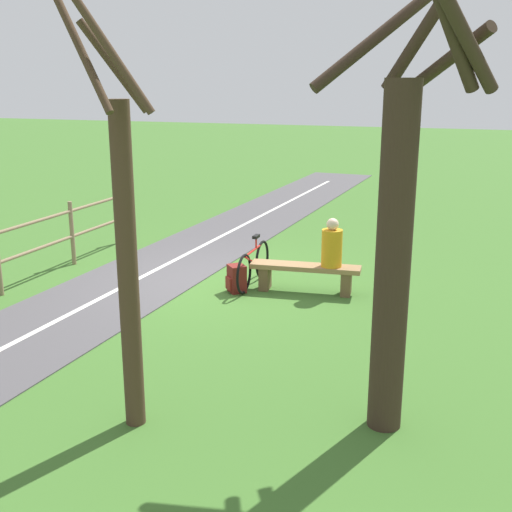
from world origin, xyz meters
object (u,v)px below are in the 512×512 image
at_px(bicycle, 253,265).
at_px(tree_mid_field, 399,221).
at_px(tree_far_left, 124,248).
at_px(person_seated, 332,246).
at_px(bench, 305,273).
at_px(backpack, 236,279).

relative_size(bicycle, tree_mid_field, 0.36).
xyz_separation_m(bicycle, tree_far_left, (-0.42, 4.79, 1.52)).
bearing_deg(person_seated, tree_far_left, 72.33).
height_order(person_seated, bicycle, person_seated).
height_order(bench, tree_far_left, tree_far_left).
bearing_deg(tree_mid_field, tree_far_left, 19.67).
distance_m(bench, tree_far_left, 5.01).
xyz_separation_m(bench, tree_mid_field, (-1.94, 3.86, 1.82)).
xyz_separation_m(person_seated, backpack, (1.51, 0.44, -0.59)).
height_order(bicycle, tree_mid_field, tree_mid_field).
relative_size(bench, backpack, 4.00).
distance_m(bench, bicycle, 0.94).
relative_size(bench, person_seated, 2.30).
relative_size(person_seated, tree_mid_field, 0.17).
distance_m(bicycle, tree_mid_field, 5.18).
distance_m(bench, person_seated, 0.65).
xyz_separation_m(backpack, tree_mid_field, (-3.02, 3.47, 1.92)).
bearing_deg(bench, person_seated, -180.00).
bearing_deg(bicycle, person_seated, 88.75).
xyz_separation_m(backpack, tree_far_left, (-0.56, 4.35, 1.65)).
height_order(person_seated, backpack, person_seated).
height_order(bicycle, tree_far_left, tree_far_left).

